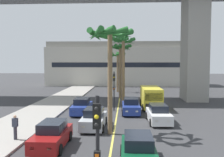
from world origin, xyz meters
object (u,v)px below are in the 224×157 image
object	(u,v)px
palm_tree_farthest_median	(123,50)
palm_tree_near_median	(120,53)
car_queue_front	(158,114)
palm_tree_far_median	(118,60)
delivery_van	(151,97)
car_queue_fourth	(94,119)
car_queue_sixth	(138,152)
palm_tree_mid_median	(110,44)
traffic_light_median_far	(114,86)
car_queue_second	(52,135)
traffic_light_median_near	(97,144)
car_queue_fifth	(131,106)
car_queue_third	(82,107)
pedestrian_near_crosswalk	(15,127)

from	to	relation	value
palm_tree_farthest_median	palm_tree_near_median	bearing A→B (deg)	95.54
palm_tree_near_median	palm_tree_farthest_median	world-z (taller)	palm_tree_farthest_median
car_queue_front	palm_tree_far_median	size ratio (longest dim) A/B	0.60
delivery_van	car_queue_fourth	bearing A→B (deg)	-121.91
car_queue_fourth	car_queue_sixth	size ratio (longest dim) A/B	1.00
palm_tree_mid_median	palm_tree_near_median	bearing A→B (deg)	88.90
car_queue_fourth	traffic_light_median_far	world-z (taller)	traffic_light_median_far
car_queue_second	palm_tree_farthest_median	xyz separation A→B (m)	(4.20, 15.61, 5.92)
palm_tree_mid_median	traffic_light_median_far	bearing A→B (deg)	90.76
car_queue_fourth	palm_tree_mid_median	distance (m)	6.14
traffic_light_median_near	car_queue_second	bearing A→B (deg)	116.62
car_queue_fourth	car_queue_front	bearing A→B (deg)	20.88
car_queue_fourth	car_queue_sixth	world-z (taller)	same
palm_tree_near_median	car_queue_second	bearing A→B (deg)	-100.19
traffic_light_median_far	palm_tree_mid_median	bearing A→B (deg)	-89.24
delivery_van	traffic_light_median_far	size ratio (longest dim) A/B	1.26
car_queue_fifth	palm_tree_near_median	distance (m)	12.06
car_queue_fifth	traffic_light_median_far	size ratio (longest dim) A/B	0.99
palm_tree_far_median	palm_tree_farthest_median	world-z (taller)	palm_tree_farthest_median
car_queue_fifth	car_queue_sixth	distance (m)	12.61
delivery_van	car_queue_third	bearing A→B (deg)	-155.32
delivery_van	palm_tree_near_median	xyz separation A→B (m)	(-3.63, 7.58, 5.21)
car_queue_third	car_queue_fifth	world-z (taller)	same
car_queue_second	car_queue_fourth	xyz separation A→B (m)	(2.00, 4.48, 0.00)
car_queue_third	palm_tree_near_median	distance (m)	12.87
car_queue_third	car_queue_front	bearing A→B (deg)	-23.98
palm_tree_near_median	palm_tree_farthest_median	distance (m)	5.06
delivery_van	car_queue_sixth	bearing A→B (deg)	-98.05
car_queue_third	car_queue_fourth	bearing A→B (deg)	-70.08
palm_tree_near_median	car_queue_third	bearing A→B (deg)	-108.34
palm_tree_far_median	car_queue_fourth	bearing A→B (deg)	-92.75
car_queue_fourth	car_queue_fifth	xyz separation A→B (m)	(3.03, 5.67, 0.00)
car_queue_second	car_queue_fourth	bearing A→B (deg)	65.95
car_queue_second	car_queue_fifth	bearing A→B (deg)	63.64
palm_tree_far_median	car_queue_fifth	bearing A→B (deg)	-83.90
delivery_van	car_queue_fifth	bearing A→B (deg)	-128.45
car_queue_fourth	delivery_van	bearing A→B (deg)	58.09
car_queue_second	car_queue_third	distance (m)	9.73
car_queue_fifth	pedestrian_near_crosswalk	xyz separation A→B (m)	(-7.73, -9.29, 0.28)
traffic_light_median_far	palm_tree_mid_median	xyz separation A→B (m)	(0.11, -8.43, 3.78)
delivery_van	palm_tree_far_median	world-z (taller)	palm_tree_far_median
car_queue_fourth	palm_tree_farthest_median	bearing A→B (deg)	78.81
delivery_van	palm_tree_far_median	bearing A→B (deg)	105.83
delivery_van	traffic_light_median_far	xyz separation A→B (m)	(-4.08, -1.70, 1.43)
car_queue_second	palm_tree_near_median	distance (m)	21.76
delivery_van	traffic_light_median_far	world-z (taller)	traffic_light_median_far
car_queue_fourth	pedestrian_near_crosswalk	xyz separation A→B (m)	(-4.70, -3.63, 0.28)
car_queue_fifth	traffic_light_median_near	xyz separation A→B (m)	(-1.38, -17.42, 1.99)
car_queue_third	pedestrian_near_crosswalk	bearing A→B (deg)	-107.46
palm_tree_far_median	pedestrian_near_crosswalk	world-z (taller)	palm_tree_far_median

